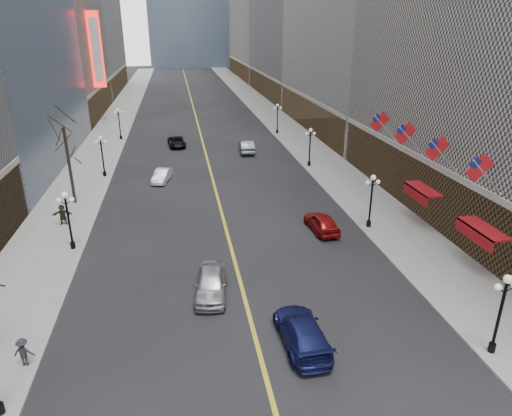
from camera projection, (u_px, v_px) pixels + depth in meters
name	position (u px, v px, depth m)	size (l,w,h in m)	color
sidewalk_east	(285.00, 128.00, 75.12)	(6.00, 230.00, 0.15)	gray
sidewalk_west	(109.00, 134.00, 70.70)	(6.00, 230.00, 0.15)	gray
lane_line	(197.00, 119.00, 82.08)	(0.25, 200.00, 0.02)	gold
streetlamp_east_0	(502.00, 306.00, 22.53)	(1.26, 0.44, 4.52)	black
streetlamp_east_1	(372.00, 196.00, 37.16)	(1.26, 0.44, 4.52)	black
streetlamp_east_2	(310.00, 143.00, 53.61)	(1.26, 0.44, 4.52)	black
streetlamp_east_3	(277.00, 115.00, 70.06)	(1.26, 0.44, 4.52)	black
streetlamp_west_1	(68.00, 215.00, 33.42)	(1.26, 0.44, 4.52)	black
streetlamp_west_2	(102.00, 152.00, 49.88)	(1.26, 0.44, 4.52)	black
streetlamp_west_3	(119.00, 120.00, 66.33)	(1.26, 0.44, 4.52)	black
flag_2	(482.00, 171.00, 28.76)	(2.87, 0.12, 2.87)	#B2B2B7
flag_3	(439.00, 151.00, 33.33)	(2.87, 0.12, 2.87)	#B2B2B7
flag_4	(407.00, 135.00, 37.90)	(2.87, 0.12, 2.87)	#B2B2B7
flag_5	(381.00, 124.00, 42.47)	(2.87, 0.12, 2.87)	#B2B2B7
awning_b	(481.00, 230.00, 30.46)	(1.40, 4.00, 0.93)	maroon
awning_c	(421.00, 190.00, 37.77)	(1.40, 4.00, 0.93)	maroon
theatre_marquee	(96.00, 50.00, 75.09)	(2.00, 0.55, 12.00)	red
tree_west_far	(65.00, 139.00, 41.05)	(3.60, 3.60, 7.92)	#2D231C
car_nb_near	(211.00, 283.00, 28.49)	(1.93, 4.80, 1.64)	#A7A8AE
car_nb_mid	(162.00, 176.00, 49.37)	(1.39, 3.98, 1.31)	white
car_nb_far	(177.00, 142.00, 63.60)	(2.19, 4.76, 1.32)	black
car_sb_near	(302.00, 332.00, 24.05)	(2.18, 5.36, 1.56)	#14184E
car_sb_mid	(322.00, 222.00, 37.44)	(1.81, 4.49, 1.53)	maroon
car_sb_far	(247.00, 146.00, 60.57)	(1.76, 5.03, 1.66)	#505658
ped_west_walk	(24.00, 352.00, 22.35)	(0.99, 0.41, 1.53)	#21212A
ped_west_far	(62.00, 215.00, 38.27)	(1.63, 0.47, 1.76)	black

